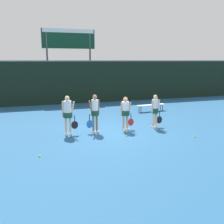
{
  "coord_description": "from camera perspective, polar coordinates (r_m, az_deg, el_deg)",
  "views": [
    {
      "loc": [
        -3.84,
        -11.43,
        3.33
      ],
      "look_at": [
        0.0,
        0.01,
        0.94
      ],
      "focal_mm": 42.0,
      "sensor_mm": 36.0,
      "label": 1
    }
  ],
  "objects": [
    {
      "name": "bench_courtside",
      "position": [
        17.51,
        8.49,
        1.42
      ],
      "size": [
        2.05,
        0.56,
        0.44
      ],
      "rotation": [
        0.0,
        0.0,
        0.1
      ],
      "color": "silver",
      "rests_on": "ground_plane"
    },
    {
      "name": "player_0",
      "position": [
        11.84,
        -9.61,
        0.06
      ],
      "size": [
        0.69,
        0.41,
        1.79
      ],
      "rotation": [
        0.0,
        0.0,
        -0.15
      ],
      "color": "beige",
      "rests_on": "ground_plane"
    },
    {
      "name": "tennis_ball_2",
      "position": [
        13.19,
        -7.76,
        -3.35
      ],
      "size": [
        0.07,
        0.07,
        0.07
      ],
      "primitive_type": "sphere",
      "color": "#CCE033",
      "rests_on": "ground_plane"
    },
    {
      "name": "player_1",
      "position": [
        12.08,
        -3.78,
        0.37
      ],
      "size": [
        0.64,
        0.35,
        1.8
      ],
      "rotation": [
        0.0,
        0.0,
        0.1
      ],
      "color": "#8C664C",
      "rests_on": "ground_plane"
    },
    {
      "name": "player_2",
      "position": [
        12.49,
        2.95,
        0.33
      ],
      "size": [
        0.69,
        0.4,
        1.64
      ],
      "rotation": [
        0.0,
        0.0,
        0.09
      ],
      "color": "tan",
      "rests_on": "ground_plane"
    },
    {
      "name": "tennis_ball_0",
      "position": [
        9.63,
        -15.47,
        -9.22
      ],
      "size": [
        0.07,
        0.07,
        0.07
      ],
      "primitive_type": "sphere",
      "color": "#CCE033",
      "rests_on": "ground_plane"
    },
    {
      "name": "player_3",
      "position": [
        13.12,
        9.41,
        0.66
      ],
      "size": [
        0.63,
        0.33,
        1.66
      ],
      "rotation": [
        0.0,
        0.0,
        0.13
      ],
      "color": "beige",
      "rests_on": "ground_plane"
    },
    {
      "name": "fence_windscreen",
      "position": [
        20.58,
        -7.81,
        6.49
      ],
      "size": [
        60.0,
        0.08,
        3.32
      ],
      "color": "black",
      "rests_on": "ground_plane"
    },
    {
      "name": "ground_plane",
      "position": [
        12.51,
        0.0,
        -4.22
      ],
      "size": [
        140.0,
        140.0,
        0.0
      ],
      "primitive_type": "plane",
      "color": "#235684"
    },
    {
      "name": "tennis_ball_4",
      "position": [
        12.1,
        17.65,
        -5.13
      ],
      "size": [
        0.07,
        0.07,
        0.07
      ],
      "primitive_type": "sphere",
      "color": "#CCE033",
      "rests_on": "ground_plane"
    },
    {
      "name": "tennis_ball_1",
      "position": [
        12.33,
        2.53,
        -4.29
      ],
      "size": [
        0.07,
        0.07,
        0.07
      ],
      "primitive_type": "sphere",
      "color": "#CCE033",
      "rests_on": "ground_plane"
    },
    {
      "name": "tennis_ball_3",
      "position": [
        11.64,
        3.19,
        -5.25
      ],
      "size": [
        0.07,
        0.07,
        0.07
      ],
      "primitive_type": "sphere",
      "color": "#CCE033",
      "rests_on": "ground_plane"
    },
    {
      "name": "scoreboard",
      "position": [
        21.86,
        -9.39,
        14.28
      ],
      "size": [
        4.23,
        0.15,
        5.76
      ],
      "color": "#515156",
      "rests_on": "ground_plane"
    }
  ]
}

